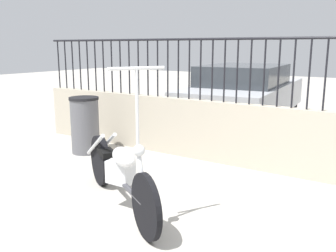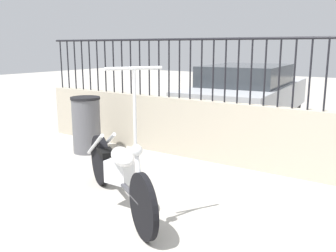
% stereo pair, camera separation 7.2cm
% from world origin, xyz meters
% --- Properties ---
extents(low_wall, '(9.52, 0.18, 0.91)m').
position_xyz_m(low_wall, '(0.00, 2.79, 0.46)').
color(low_wall, '#B2A893').
rests_on(low_wall, ground_plane).
extents(fence_railing, '(9.52, 0.04, 0.91)m').
position_xyz_m(fence_railing, '(-0.00, 2.79, 1.51)').
color(fence_railing, black).
rests_on(fence_railing, low_wall).
extents(motorcycle_dark_grey, '(1.91, 1.23, 1.54)m').
position_xyz_m(motorcycle_dark_grey, '(-1.48, 0.78, 0.40)').
color(motorcycle_dark_grey, black).
rests_on(motorcycle_dark_grey, ground_plane).
extents(trash_bin, '(0.47, 0.47, 0.91)m').
position_xyz_m(trash_bin, '(-3.26, 2.05, 0.46)').
color(trash_bin, '#56565B').
rests_on(trash_bin, ground_plane).
extents(car_silver, '(2.18, 4.66, 1.30)m').
position_xyz_m(car_silver, '(-2.03, 5.79, 0.67)').
color(car_silver, black).
rests_on(car_silver, ground_plane).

